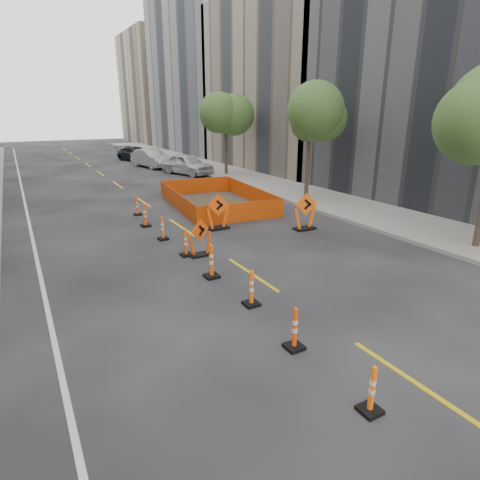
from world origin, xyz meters
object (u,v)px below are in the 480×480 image
channelizer_2 (295,328)px  chevron_sign_center (218,212)px  chevron_sign_left (200,237)px  channelizer_4 (211,261)px  channelizer_7 (145,215)px  channelizer_5 (186,243)px  parked_car_near (187,164)px  channelizer_3 (251,288)px  channelizer_8 (137,206)px  chevron_sign_right (305,211)px  parked_car_mid (151,158)px  parked_car_far (136,154)px  channelizer_6 (163,228)px  channelizer_1 (372,389)px

channelizer_2 → chevron_sign_center: chevron_sign_center is taller
channelizer_2 → chevron_sign_left: (0.59, 6.30, 0.18)m
channelizer_4 → channelizer_7: (-0.11, 6.54, -0.03)m
channelizer_5 → channelizer_7: size_ratio=0.94×
parked_car_near → channelizer_4: bearing=-128.9°
channelizer_3 → channelizer_8: (0.01, 10.89, -0.03)m
channelizer_7 → chevron_sign_right: size_ratio=0.65×
channelizer_5 → parked_car_near: (7.15, 17.53, 0.33)m
chevron_sign_left → parked_car_mid: 23.81m
channelizer_4 → channelizer_8: (0.13, 8.72, -0.07)m
channelizer_3 → channelizer_4: size_ratio=0.92×
parked_car_mid → parked_car_far: bearing=77.4°
channelizer_6 → parked_car_far: bearing=76.9°
chevron_sign_left → parked_car_mid: (5.47, 23.17, 0.12)m
channelizer_2 → channelizer_5: 6.54m
channelizer_8 → chevron_sign_right: (5.59, -5.96, 0.32)m
channelizer_1 → chevron_sign_left: (0.61, 8.48, 0.21)m
channelizer_1 → chevron_sign_left: chevron_sign_left is taller
channelizer_3 → channelizer_8: 10.89m
parked_car_mid → chevron_sign_center: bearing=-111.3°
channelizer_1 → channelizer_5: 8.72m
channelizer_7 → chevron_sign_center: 3.25m
channelizer_3 → channelizer_5: size_ratio=1.03×
channelizer_1 → parked_car_mid: (6.08, 31.65, 0.34)m
parked_car_mid → channelizer_3: bearing=-113.8°
channelizer_3 → chevron_sign_right: (5.60, 4.94, 0.30)m
chevron_sign_center → chevron_sign_left: bearing=-106.0°
channelizer_4 → channelizer_7: size_ratio=1.05×
channelizer_3 → channelizer_2: bearing=-95.9°
parked_car_near → parked_car_far: bearing=77.2°
channelizer_5 → channelizer_7: 4.36m
chevron_sign_right → channelizer_7: bearing=169.3°
channelizer_8 → parked_car_mid: parked_car_mid is taller
channelizer_3 → channelizer_6: bearing=91.6°
channelizer_8 → parked_car_mid: (5.82, 16.40, 0.33)m
chevron_sign_left → channelizer_2: bearing=-116.2°
chevron_sign_left → parked_car_near: bearing=48.5°
channelizer_4 → channelizer_8: 8.72m
channelizer_1 → parked_car_far: 37.58m
channelizer_4 → channelizer_3: bearing=-86.8°
channelizer_8 → chevron_sign_left: (0.36, -6.77, 0.20)m
channelizer_4 → chevron_sign_left: bearing=75.9°
chevron_sign_left → parked_car_near: size_ratio=0.28×
channelizer_6 → channelizer_7: size_ratio=0.94×
channelizer_2 → channelizer_4: size_ratio=0.91×
channelizer_2 → channelizer_7: (-0.01, 10.89, 0.02)m
channelizer_2 → channelizer_6: bearing=89.7°
channelizer_2 → parked_car_near: 25.15m
channelizer_6 → parked_car_mid: (6.02, 20.76, 0.31)m
parked_car_far → chevron_sign_right: bearing=-110.3°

